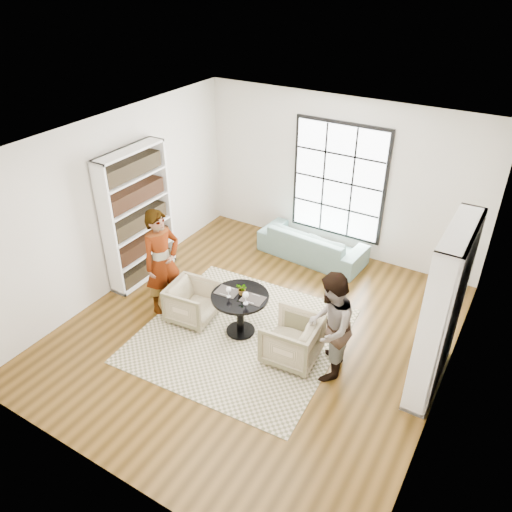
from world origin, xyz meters
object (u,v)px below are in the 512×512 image
Objects in this scene: sofa at (312,244)px; wine_glass_right at (246,295)px; wine_glass_left at (229,290)px; armchair_left at (192,302)px; person_right at (330,327)px; person_left at (162,262)px; pedestal_table at (240,306)px; armchair_right at (292,339)px; flower_centerpiece at (242,289)px.

sofa is 2.78m from wine_glass_right.
armchair_left is at bearing 179.41° from wine_glass_left.
person_right is at bearing 123.54° from sofa.
pedestal_table is at bearing -70.11° from person_left.
person_left is 1.26m from wine_glass_left.
armchair_left is at bearing 77.55° from sofa.
person_right is at bearing 0.05° from wine_glass_left.
armchair_right is (0.96, -2.71, 0.05)m from sofa.
pedestal_table is at bearing 41.88° from wine_glass_left.
person_right reaches higher than pedestal_table.
wine_glass_right reaches higher than armchair_right.
wine_glass_left is (-0.12, -0.11, 0.32)m from pedestal_table.
wine_glass_left reaches higher than armchair_left.
flower_centerpiece is (0.03, -2.55, 0.50)m from sofa.
sofa is 2.60m from flower_centerpiece.
armchair_right is at bearing -9.67° from flower_centerpiece.
wine_glass_right is (0.18, -0.12, 0.34)m from pedestal_table.
armchair_left is at bearing -74.40° from person_left.
flower_centerpiece is (0.85, 0.15, 0.47)m from armchair_left.
person_right is (2.88, -0.01, -0.09)m from person_left.
person_right reaches higher than wine_glass_left.
person_left is at bearing 179.67° from wine_glass_left.
wine_glass_left is at bearing 92.15° from sofa.
person_right is at bearing -96.20° from armchair_left.
sofa is 3.14m from person_right.
armchair_right is at bearing 1.09° from wine_glass_right.
armchair_right is at bearing 0.08° from wine_glass_left.
pedestal_table is at bearing 145.44° from wine_glass_right.
person_left is (-1.39, -0.10, 0.39)m from pedestal_table.
sofa is (-0.01, 2.60, -0.21)m from pedestal_table.
person_left is at bearing 67.55° from sofa.
wine_glass_right is 1.07× the size of flower_centerpiece.
person_left is 2.88m from person_right.
person_right reaches higher than armchair_left.
pedestal_table is 0.36m from wine_glass_left.
armchair_right is 0.91m from wine_glass_right.
armchair_right is 4.35× the size of wine_glass_left.
person_right is 1.49m from flower_centerpiece.
sofa is 1.26× the size of person_right.
pedestal_table is 0.86m from armchair_left.
armchair_left is 3.43× the size of wine_glass_right.
wine_glass_right is (1.02, -0.02, 0.53)m from armchair_left.
wine_glass_left is 0.31m from wine_glass_right.
armchair_left is 3.66× the size of flower_centerpiece.
armchair_right is at bearing -102.25° from person_right.
wine_glass_left is at bearing -130.42° from flower_centerpiece.
flower_centerpiece is (-0.17, 0.17, -0.05)m from wine_glass_right.
flower_centerpiece reaches higher than sofa.
flower_centerpiece reaches higher than wine_glass_left.
pedestal_table is 0.49× the size of person_left.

